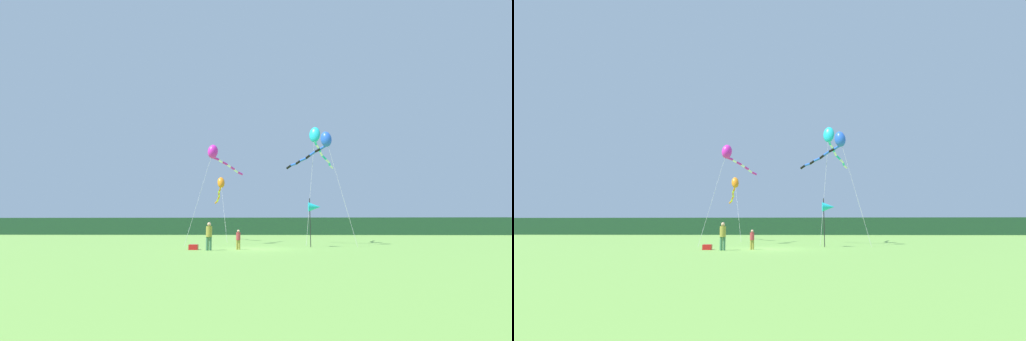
# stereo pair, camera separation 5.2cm
# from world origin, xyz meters

# --- Properties ---
(ground_plane) EXTENTS (120.00, 120.00, 0.00)m
(ground_plane) POSITION_xyz_m (0.00, 0.00, 0.00)
(ground_plane) COLOR #6B9E42
(distant_treeline) EXTENTS (108.00, 3.81, 3.30)m
(distant_treeline) POSITION_xyz_m (0.00, 45.00, 1.65)
(distant_treeline) COLOR #1E4228
(distant_treeline) RESTS_ON ground
(person_adult) EXTENTS (0.38, 0.38, 1.73)m
(person_adult) POSITION_xyz_m (-2.67, -1.53, 0.97)
(person_adult) COLOR #3F724C
(person_adult) RESTS_ON ground
(person_child) EXTENTS (0.28, 0.28, 1.27)m
(person_child) POSITION_xyz_m (-0.90, -0.64, 0.71)
(person_child) COLOR olive
(person_child) RESTS_ON ground
(cooler_box) EXTENTS (0.56, 0.43, 0.33)m
(cooler_box) POSITION_xyz_m (-3.76, -0.95, 0.17)
(cooler_box) COLOR red
(cooler_box) RESTS_ON ground
(banner_flag_pole) EXTENTS (0.90, 0.70, 3.56)m
(banner_flag_pole) POSITION_xyz_m (4.48, 2.41, 2.89)
(banner_flag_pole) COLOR black
(banner_flag_pole) RESTS_ON ground
(kite_orange) EXTENTS (2.75, 9.40, 6.91)m
(kite_orange) POSITION_xyz_m (-4.21, 13.82, 5.89)
(kite_orange) COLOR #B2B2B2
(kite_orange) RESTS_ON ground
(kite_cyan) EXTENTS (3.94, 8.38, 10.52)m
(kite_cyan) POSITION_xyz_m (5.54, 7.52, 9.43)
(kite_cyan) COLOR #B2B2B2
(kite_cyan) RESTS_ON ground
(kite_magenta) EXTENTS (3.84, 7.59, 8.66)m
(kite_magenta) POSITION_xyz_m (-3.57, 6.10, 7.78)
(kite_magenta) COLOR #B2B2B2
(kite_magenta) RESTS_ON ground
(kite_blue) EXTENTS (4.88, 5.45, 9.32)m
(kite_blue) POSITION_xyz_m (5.60, 4.61, 8.39)
(kite_blue) COLOR #B2B2B2
(kite_blue) RESTS_ON ground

